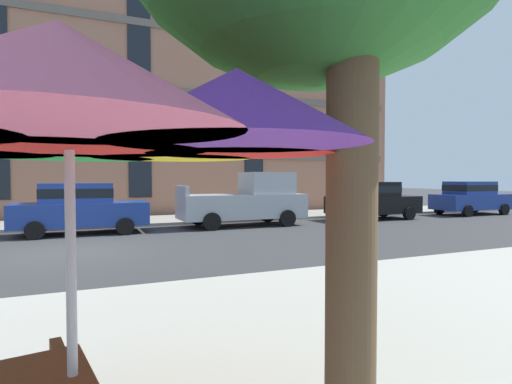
% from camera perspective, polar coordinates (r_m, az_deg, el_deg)
% --- Properties ---
extents(ground_plane, '(120.00, 120.00, 0.00)m').
position_cam_1_polar(ground_plane, '(11.78, -25.39, -7.75)').
color(ground_plane, '#38383A').
extents(sidewalk_far, '(56.00, 3.60, 0.12)m').
position_cam_1_polar(sidewalk_far, '(18.51, -24.59, -4.08)').
color(sidewalk_far, '#9E998E').
rests_on(sidewalk_far, ground).
extents(apartment_building, '(36.63, 12.08, 19.20)m').
position_cam_1_polar(apartment_building, '(27.68, -24.45, 17.82)').
color(apartment_building, '#A87056').
rests_on(apartment_building, ground).
extents(sedan_blue, '(4.40, 1.98, 1.78)m').
position_cam_1_polar(sedan_blue, '(15.34, -23.63, -1.94)').
color(sedan_blue, navy).
rests_on(sedan_blue, ground).
extents(pickup_silver_midblock, '(5.10, 2.12, 2.20)m').
position_cam_1_polar(pickup_silver_midblock, '(16.53, -1.21, -1.25)').
color(pickup_silver_midblock, '#A8AAB2').
rests_on(pickup_silver_midblock, ground).
extents(sedan_black, '(4.40, 1.98, 1.78)m').
position_cam_1_polar(sedan_black, '(19.82, 16.15, -1.02)').
color(sedan_black, black).
rests_on(sedan_black, ground).
extents(sedan_blue_midblock, '(4.40, 1.98, 1.78)m').
position_cam_1_polar(sedan_blue_midblock, '(24.51, 28.10, -0.62)').
color(sedan_blue_midblock, navy).
rests_on(sedan_blue_midblock, ground).
extents(patio_umbrella, '(3.45, 3.45, 2.56)m').
position_cam_1_polar(patio_umbrella, '(2.63, -24.98, 9.54)').
color(patio_umbrella, silver).
rests_on(patio_umbrella, ground).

